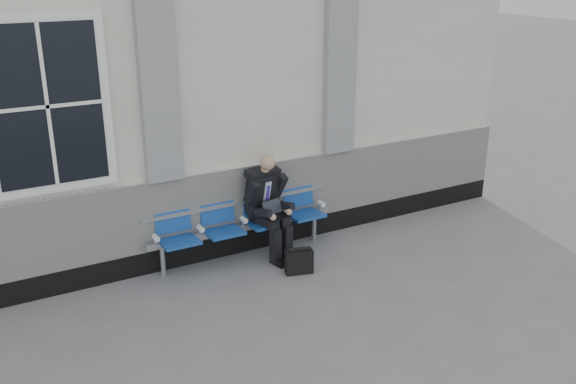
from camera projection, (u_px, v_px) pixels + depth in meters
ground at (65, 363)px, 6.30m from camera, size 70.00×70.00×0.00m
bench at (241, 218)px, 8.36m from camera, size 2.60×0.47×0.91m
businessman at (268, 202)px, 8.33m from camera, size 0.59×0.79×1.39m
briefcase at (299, 261)px, 8.04m from camera, size 0.37×0.23×0.35m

